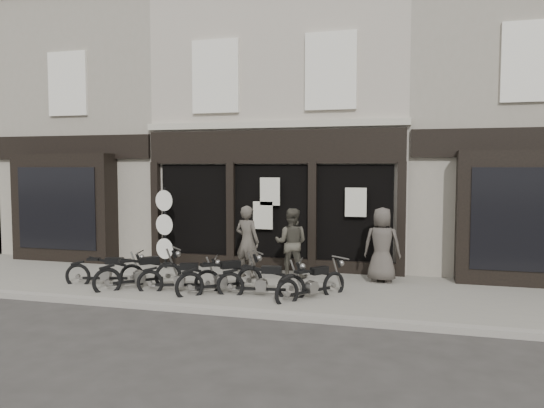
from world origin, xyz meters
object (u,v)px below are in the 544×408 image
(man_left, at_px, (247,242))
(advert_sign_post, at_px, (165,231))
(man_right, at_px, (382,245))
(motorcycle_1, at_px, (140,276))
(motorcycle_4, at_px, (262,284))
(motorcycle_2, at_px, (180,280))
(motorcycle_3, at_px, (221,281))
(motorcycle_0, at_px, (106,274))
(motorcycle_5, at_px, (312,286))
(man_centre, at_px, (291,243))

(man_left, height_order, advert_sign_post, advert_sign_post)
(man_right, bearing_deg, motorcycle_1, 24.79)
(motorcycle_4, height_order, advert_sign_post, advert_sign_post)
(motorcycle_2, bearing_deg, motorcycle_3, -10.53)
(motorcycle_0, xyz_separation_m, motorcycle_2, (1.99, -0.16, -0.01))
(man_left, bearing_deg, motorcycle_5, 155.82)
(motorcycle_2, height_order, man_right, man_right)
(man_left, bearing_deg, man_centre, -149.80)
(motorcycle_3, relative_size, man_centre, 0.96)
(motorcycle_2, distance_m, motorcycle_5, 2.99)
(motorcycle_5, bearing_deg, man_right, 4.13)
(motorcycle_3, xyz_separation_m, man_left, (0.05, 1.72, 0.64))
(man_centre, distance_m, man_right, 2.24)
(motorcycle_5, distance_m, man_left, 2.66)
(motorcycle_1, relative_size, advert_sign_post, 0.70)
(motorcycle_2, bearing_deg, motorcycle_5, -12.88)
(motorcycle_0, bearing_deg, motorcycle_1, -18.72)
(man_right, bearing_deg, motorcycle_3, 34.87)
(man_left, bearing_deg, man_right, -158.71)
(motorcycle_2, relative_size, man_centre, 1.05)
(man_right, distance_m, advert_sign_post, 5.89)
(man_right, height_order, advert_sign_post, advert_sign_post)
(motorcycle_1, xyz_separation_m, motorcycle_4, (2.95, -0.01, -0.02))
(motorcycle_1, height_order, motorcycle_3, motorcycle_1)
(man_centre, bearing_deg, motorcycle_1, 30.53)
(motorcycle_3, relative_size, motorcycle_5, 1.03)
(man_centre, bearing_deg, motorcycle_5, 112.59)
(motorcycle_4, bearing_deg, motorcycle_5, 1.76)
(motorcycle_0, xyz_separation_m, motorcycle_3, (2.95, -0.06, 0.02))
(man_centre, height_order, man_right, man_right)
(motorcycle_0, distance_m, motorcycle_4, 3.90)
(motorcycle_1, distance_m, advert_sign_post, 2.51)
(motorcycle_3, bearing_deg, motorcycle_2, 144.60)
(motorcycle_4, xyz_separation_m, man_left, (-0.91, 1.77, 0.66))
(motorcycle_4, height_order, motorcycle_5, motorcycle_4)
(man_centre, xyz_separation_m, man_right, (2.24, 0.07, 0.03))
(motorcycle_0, distance_m, man_right, 6.66)
(motorcycle_0, bearing_deg, man_left, 16.57)
(motorcycle_0, height_order, man_left, man_left)
(man_right, bearing_deg, motorcycle_2, 29.94)
(motorcycle_0, height_order, motorcycle_5, motorcycle_0)
(motorcycle_0, bearing_deg, motorcycle_3, -13.61)
(motorcycle_1, height_order, motorcycle_4, motorcycle_1)
(man_left, height_order, man_centre, man_left)
(motorcycle_1, bearing_deg, man_right, -23.13)
(motorcycle_0, height_order, man_centre, man_centre)
(motorcycle_1, xyz_separation_m, man_left, (2.04, 1.77, 0.64))
(motorcycle_5, height_order, man_centre, man_centre)
(man_centre, bearing_deg, man_left, 12.12)
(motorcycle_0, xyz_separation_m, man_right, (6.31, 2.02, 0.66))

